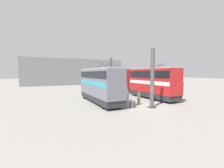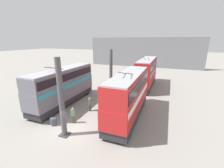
{
  "view_description": "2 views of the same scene",
  "coord_description": "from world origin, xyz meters",
  "px_view_note": "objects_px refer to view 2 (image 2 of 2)",
  "views": [
    {
      "loc": [
        -14.78,
        12.29,
        4.19
      ],
      "look_at": [
        8.68,
        0.89,
        2.32
      ],
      "focal_mm": 24.0,
      "sensor_mm": 36.0,
      "label": 1
    },
    {
      "loc": [
        -10.23,
        -8.35,
        8.37
      ],
      "look_at": [
        10.82,
        -0.24,
        1.8
      ],
      "focal_mm": 24.0,
      "sensor_mm": 36.0,
      "label": 2
    }
  ],
  "objects_px": {
    "person_aisle_midway": "(90,104)",
    "person_by_left_row": "(105,117)",
    "bus_left_near": "(129,94)",
    "person_aisle_foreground": "(73,115)",
    "bus_left_far": "(147,71)",
    "oil_drum": "(54,121)",
    "bus_right_near": "(63,84)"
  },
  "relations": [
    {
      "from": "bus_right_near",
      "to": "person_by_left_row",
      "type": "height_order",
      "value": "bus_right_near"
    },
    {
      "from": "bus_left_far",
      "to": "oil_drum",
      "type": "bearing_deg",
      "value": 158.48
    },
    {
      "from": "bus_left_near",
      "to": "person_by_left_row",
      "type": "height_order",
      "value": "bus_left_near"
    },
    {
      "from": "bus_left_near",
      "to": "person_aisle_foreground",
      "type": "distance_m",
      "value": 6.26
    },
    {
      "from": "bus_left_near",
      "to": "person_aisle_midway",
      "type": "xyz_separation_m",
      "value": [
        -0.04,
        4.83,
        -1.94
      ]
    },
    {
      "from": "person_aisle_midway",
      "to": "person_by_left_row",
      "type": "height_order",
      "value": "person_aisle_midway"
    },
    {
      "from": "bus_left_far",
      "to": "bus_right_near",
      "type": "relative_size",
      "value": 0.97
    },
    {
      "from": "oil_drum",
      "to": "person_aisle_midway",
      "type": "bearing_deg",
      "value": -24.23
    },
    {
      "from": "bus_left_near",
      "to": "person_aisle_midway",
      "type": "relative_size",
      "value": 5.73
    },
    {
      "from": "bus_right_near",
      "to": "bus_left_near",
      "type": "bearing_deg",
      "value": -94.31
    },
    {
      "from": "bus_left_near",
      "to": "bus_left_far",
      "type": "height_order",
      "value": "bus_left_far"
    },
    {
      "from": "bus_left_far",
      "to": "person_aisle_foreground",
      "type": "height_order",
      "value": "bus_left_far"
    },
    {
      "from": "person_aisle_midway",
      "to": "person_by_left_row",
      "type": "relative_size",
      "value": 1.11
    },
    {
      "from": "person_aisle_midway",
      "to": "person_by_left_row",
      "type": "distance_m",
      "value": 3.65
    },
    {
      "from": "bus_right_near",
      "to": "person_aisle_midway",
      "type": "bearing_deg",
      "value": -99.63
    },
    {
      "from": "person_aisle_midway",
      "to": "person_aisle_foreground",
      "type": "xyz_separation_m",
      "value": [
        -3.15,
        0.2,
        -0.0
      ]
    },
    {
      "from": "bus_left_far",
      "to": "oil_drum",
      "type": "relative_size",
      "value": 13.22
    },
    {
      "from": "bus_left_far",
      "to": "person_aisle_foreground",
      "type": "relative_size",
      "value": 6.16
    },
    {
      "from": "bus_left_near",
      "to": "person_by_left_row",
      "type": "distance_m",
      "value": 3.56
    },
    {
      "from": "bus_left_far",
      "to": "oil_drum",
      "type": "height_order",
      "value": "bus_left_far"
    },
    {
      "from": "bus_left_far",
      "to": "bus_right_near",
      "type": "bearing_deg",
      "value": 142.97
    },
    {
      "from": "bus_left_near",
      "to": "oil_drum",
      "type": "bearing_deg",
      "value": 122.25
    },
    {
      "from": "bus_left_near",
      "to": "person_aisle_foreground",
      "type": "bearing_deg",
      "value": 122.4
    },
    {
      "from": "person_aisle_midway",
      "to": "person_by_left_row",
      "type": "bearing_deg",
      "value": 104.16
    },
    {
      "from": "bus_left_far",
      "to": "oil_drum",
      "type": "distance_m",
      "value": 18.48
    },
    {
      "from": "bus_left_near",
      "to": "person_aisle_foreground",
      "type": "xyz_separation_m",
      "value": [
        -3.19,
        5.03,
        -1.94
      ]
    },
    {
      "from": "oil_drum",
      "to": "bus_left_far",
      "type": "bearing_deg",
      "value": -21.52
    },
    {
      "from": "bus_left_near",
      "to": "oil_drum",
      "type": "relative_size",
      "value": 12.3
    },
    {
      "from": "bus_left_near",
      "to": "bus_right_near",
      "type": "relative_size",
      "value": 0.91
    },
    {
      "from": "person_by_left_row",
      "to": "person_aisle_foreground",
      "type": "distance_m",
      "value": 3.28
    },
    {
      "from": "bus_left_far",
      "to": "person_aisle_foreground",
      "type": "bearing_deg",
      "value": 162.54
    },
    {
      "from": "person_by_left_row",
      "to": "person_aisle_foreground",
      "type": "bearing_deg",
      "value": -44.15
    }
  ]
}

